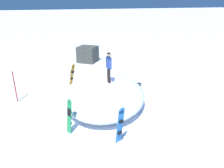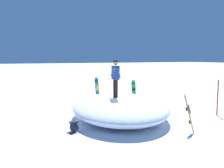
{
  "view_description": "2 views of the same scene",
  "coord_description": "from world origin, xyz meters",
  "px_view_note": "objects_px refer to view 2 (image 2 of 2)",
  "views": [
    {
      "loc": [
        -11.15,
        2.45,
        5.61
      ],
      "look_at": [
        -0.73,
        -0.76,
        1.22
      ],
      "focal_mm": 33.93,
      "sensor_mm": 36.0,
      "label": 1
    },
    {
      "loc": [
        9.82,
        -5.68,
        2.97
      ],
      "look_at": [
        -0.63,
        -0.7,
        1.7
      ],
      "focal_mm": 38.1,
      "sensor_mm": 36.0,
      "label": 2
    }
  ],
  "objects_px": {
    "backpack_near": "(74,126)",
    "snowboard_tertiary_upright": "(97,90)",
    "snowboard_secondary_upright": "(134,92)",
    "trail_marker_pole": "(218,97)",
    "snowboard_primary_upright": "(189,113)",
    "snowboarder_standing": "(116,75)"
  },
  "relations": [
    {
      "from": "trail_marker_pole",
      "to": "snowboard_primary_upright",
      "type": "bearing_deg",
      "value": -65.15
    },
    {
      "from": "snowboard_tertiary_upright",
      "to": "snowboard_primary_upright",
      "type": "bearing_deg",
      "value": 8.31
    },
    {
      "from": "backpack_near",
      "to": "trail_marker_pole",
      "type": "relative_size",
      "value": 0.3
    },
    {
      "from": "snowboard_tertiary_upright",
      "to": "trail_marker_pole",
      "type": "relative_size",
      "value": 0.93
    },
    {
      "from": "snowboarder_standing",
      "to": "snowboard_tertiary_upright",
      "type": "xyz_separation_m",
      "value": [
        -4.12,
        0.73,
        -1.29
      ]
    },
    {
      "from": "snowboard_secondary_upright",
      "to": "snowboard_tertiary_upright",
      "type": "relative_size",
      "value": 0.94
    },
    {
      "from": "backpack_near",
      "to": "trail_marker_pole",
      "type": "distance_m",
      "value": 7.6
    },
    {
      "from": "snowboard_primary_upright",
      "to": "snowboard_secondary_upright",
      "type": "bearing_deg",
      "value": 171.62
    },
    {
      "from": "snowboard_primary_upright",
      "to": "backpack_near",
      "type": "height_order",
      "value": "snowboard_primary_upright"
    },
    {
      "from": "snowboard_primary_upright",
      "to": "backpack_near",
      "type": "relative_size",
      "value": 2.83
    },
    {
      "from": "snowboard_secondary_upright",
      "to": "snowboard_tertiary_upright",
      "type": "xyz_separation_m",
      "value": [
        -1.44,
        -1.87,
        0.06
      ]
    },
    {
      "from": "snowboard_secondary_upright",
      "to": "trail_marker_pole",
      "type": "xyz_separation_m",
      "value": [
        4.05,
        2.64,
        0.14
      ]
    },
    {
      "from": "snowboard_secondary_upright",
      "to": "backpack_near",
      "type": "bearing_deg",
      "value": -53.92
    },
    {
      "from": "snowboard_secondary_upright",
      "to": "snowboard_tertiary_upright",
      "type": "bearing_deg",
      "value": -127.6
    },
    {
      "from": "snowboarder_standing",
      "to": "backpack_near",
      "type": "xyz_separation_m",
      "value": [
        0.9,
        -2.32,
        -1.96
      ]
    },
    {
      "from": "snowboard_secondary_upright",
      "to": "trail_marker_pole",
      "type": "bearing_deg",
      "value": 33.03
    },
    {
      "from": "snowboard_primary_upright",
      "to": "snowboard_secondary_upright",
      "type": "distance_m",
      "value": 5.72
    },
    {
      "from": "snowboarder_standing",
      "to": "backpack_near",
      "type": "distance_m",
      "value": 3.17
    },
    {
      "from": "snowboard_secondary_upright",
      "to": "backpack_near",
      "type": "height_order",
      "value": "snowboard_secondary_upright"
    },
    {
      "from": "backpack_near",
      "to": "snowboard_tertiary_upright",
      "type": "bearing_deg",
      "value": 148.78
    },
    {
      "from": "snowboard_primary_upright",
      "to": "snowboard_tertiary_upright",
      "type": "bearing_deg",
      "value": -171.69
    },
    {
      "from": "snowboard_primary_upright",
      "to": "snowboard_tertiary_upright",
      "type": "xyz_separation_m",
      "value": [
        -7.1,
        -1.04,
        0.09
      ]
    }
  ]
}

